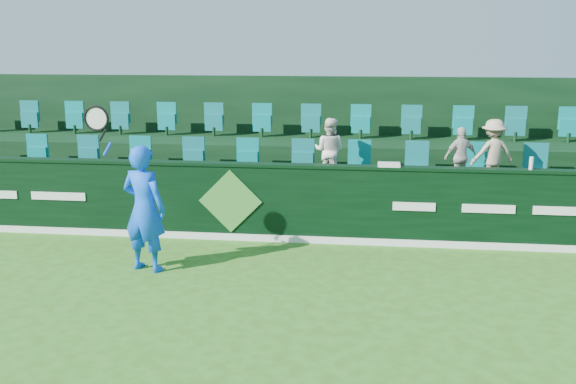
# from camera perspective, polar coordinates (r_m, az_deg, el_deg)

# --- Properties ---
(ground) EXTENTS (60.00, 60.00, 0.00)m
(ground) POSITION_cam_1_polar(r_m,az_deg,el_deg) (7.71, -11.10, -12.96)
(ground) COLOR #306317
(ground) RESTS_ON ground
(sponsor_hoarding) EXTENTS (16.00, 0.25, 1.35)m
(sponsor_hoarding) POSITION_cam_1_polar(r_m,az_deg,el_deg) (11.13, -5.02, -0.81)
(sponsor_hoarding) COLOR black
(sponsor_hoarding) RESTS_ON ground
(stand_tier_front) EXTENTS (16.00, 2.00, 0.80)m
(stand_tier_front) POSITION_cam_1_polar(r_m,az_deg,el_deg) (12.24, -3.96, -0.81)
(stand_tier_front) COLOR black
(stand_tier_front) RESTS_ON ground
(stand_tier_back) EXTENTS (16.00, 1.80, 1.30)m
(stand_tier_back) POSITION_cam_1_polar(r_m,az_deg,el_deg) (14.01, -2.54, 2.07)
(stand_tier_back) COLOR black
(stand_tier_back) RESTS_ON ground
(stand_rear) EXTENTS (16.00, 4.10, 2.60)m
(stand_rear) POSITION_cam_1_polar(r_m,az_deg,el_deg) (14.35, -2.28, 4.63)
(stand_rear) COLOR black
(stand_rear) RESTS_ON ground
(seat_row_front) EXTENTS (13.50, 0.50, 0.60)m
(seat_row_front) POSITION_cam_1_polar(r_m,az_deg,el_deg) (12.48, -3.67, 2.76)
(seat_row_front) COLOR #087B7A
(seat_row_front) RESTS_ON stand_tier_front
(seat_row_back) EXTENTS (13.50, 0.50, 0.60)m
(seat_row_back) POSITION_cam_1_polar(r_m,az_deg,el_deg) (14.15, -2.38, 6.08)
(seat_row_back) COLOR #087B7A
(seat_row_back) RESTS_ON stand_tier_back
(tennis_player) EXTENTS (1.26, 0.63, 2.56)m
(tennis_player) POSITION_cam_1_polar(r_m,az_deg,el_deg) (9.73, -12.70, -1.37)
(tennis_player) COLOR blue
(tennis_player) RESTS_ON ground
(spectator_left) EXTENTS (0.69, 0.60, 1.21)m
(spectator_left) POSITION_cam_1_polar(r_m,az_deg,el_deg) (11.86, 3.69, 3.69)
(spectator_left) COLOR white
(spectator_left) RESTS_ON stand_tier_front
(spectator_middle) EXTENTS (0.68, 0.47, 1.08)m
(spectator_middle) POSITION_cam_1_polar(r_m,az_deg,el_deg) (11.98, 15.10, 3.05)
(spectator_middle) COLOR beige
(spectator_middle) RESTS_ON stand_tier_front
(spectator_right) EXTENTS (0.88, 0.64, 1.22)m
(spectator_right) POSITION_cam_1_polar(r_m,az_deg,el_deg) (12.07, 17.74, 3.29)
(spectator_right) COLOR tan
(spectator_right) RESTS_ON stand_tier_front
(towel) EXTENTS (0.36, 0.24, 0.05)m
(towel) POSITION_cam_1_polar(r_m,az_deg,el_deg) (10.76, 8.96, 2.42)
(towel) COLOR silver
(towel) RESTS_ON sponsor_hoarding
(drinks_bottle) EXTENTS (0.07, 0.07, 0.21)m
(drinks_bottle) POSITION_cam_1_polar(r_m,az_deg,el_deg) (11.07, 20.81, 2.42)
(drinks_bottle) COLOR silver
(drinks_bottle) RESTS_ON sponsor_hoarding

